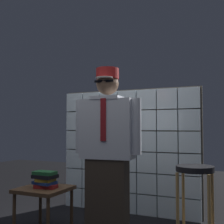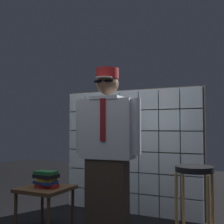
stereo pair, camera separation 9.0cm
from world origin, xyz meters
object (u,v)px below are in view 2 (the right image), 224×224
Objects in this scene: standing_person at (107,151)px; book_stack at (46,179)px; bar_stool at (195,190)px; side_table at (45,193)px.

book_stack is at bearing 177.97° from standing_person.
standing_person is at bearing -177.29° from bar_stool.
standing_person is 0.80m from book_stack.
side_table is 0.17m from book_stack.
bar_stool reaches higher than book_stack.
side_table is at bearing -178.12° from bar_stool.
standing_person is 0.91m from bar_stool.
standing_person is at bearing 0.95° from side_table.
standing_person reaches higher than book_stack.
book_stack is (0.04, -0.03, 0.16)m from side_table.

